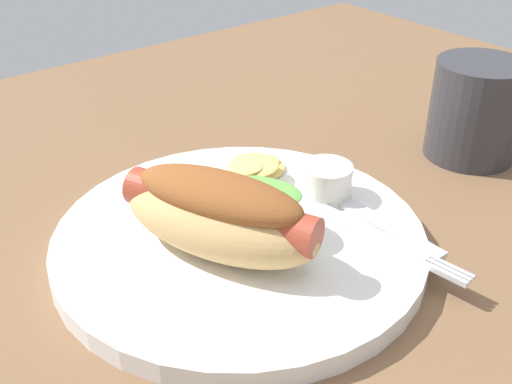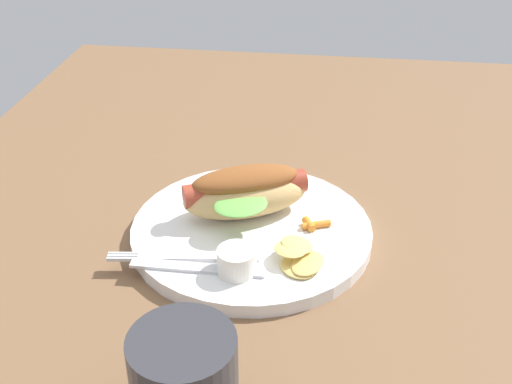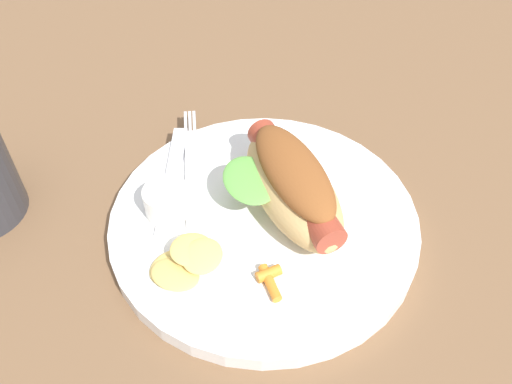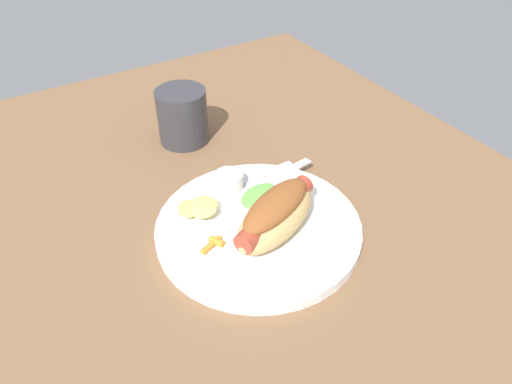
# 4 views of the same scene
# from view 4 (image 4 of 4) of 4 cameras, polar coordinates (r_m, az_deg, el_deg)

# --- Properties ---
(ground_plane) EXTENTS (1.20, 0.90, 0.02)m
(ground_plane) POSITION_cam_4_polar(r_m,az_deg,el_deg) (0.64, 0.51, -7.01)
(ground_plane) COLOR brown
(plate) EXTENTS (0.27, 0.27, 0.02)m
(plate) POSITION_cam_4_polar(r_m,az_deg,el_deg) (0.65, 0.28, -4.26)
(plate) COLOR white
(plate) RESTS_ON ground_plane
(hot_dog) EXTENTS (0.13, 0.16, 0.06)m
(hot_dog) POSITION_cam_4_polar(r_m,az_deg,el_deg) (0.61, 2.23, -2.52)
(hot_dog) COLOR tan
(hot_dog) RESTS_ON plate
(sauce_ramekin) EXTENTS (0.04, 0.04, 0.03)m
(sauce_ramekin) POSITION_cam_4_polar(r_m,az_deg,el_deg) (0.69, -3.19, 1.20)
(sauce_ramekin) COLOR white
(sauce_ramekin) RESTS_ON plate
(fork) EXTENTS (0.03, 0.16, 0.00)m
(fork) POSITION_cam_4_polar(r_m,az_deg,el_deg) (0.71, 1.33, 1.30)
(fork) COLOR silver
(fork) RESTS_ON plate
(knife) EXTENTS (0.02, 0.14, 0.00)m
(knife) POSITION_cam_4_polar(r_m,az_deg,el_deg) (0.72, -0.36, 1.58)
(knife) COLOR silver
(knife) RESTS_ON plate
(chips_pile) EXTENTS (0.07, 0.07, 0.02)m
(chips_pile) POSITION_cam_4_polar(r_m,az_deg,el_deg) (0.66, -6.87, -1.80)
(chips_pile) COLOR #E1BF64
(chips_pile) RESTS_ON plate
(carrot_garnish) EXTENTS (0.02, 0.03, 0.01)m
(carrot_garnish) POSITION_cam_4_polar(r_m,az_deg,el_deg) (0.61, -4.98, -5.99)
(carrot_garnish) COLOR orange
(carrot_garnish) RESTS_ON plate
(drinking_cup) EXTENTS (0.08, 0.08, 0.09)m
(drinking_cup) POSITION_cam_4_polar(r_m,az_deg,el_deg) (0.82, -8.59, 8.76)
(drinking_cup) COLOR #333338
(drinking_cup) RESTS_ON ground_plane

